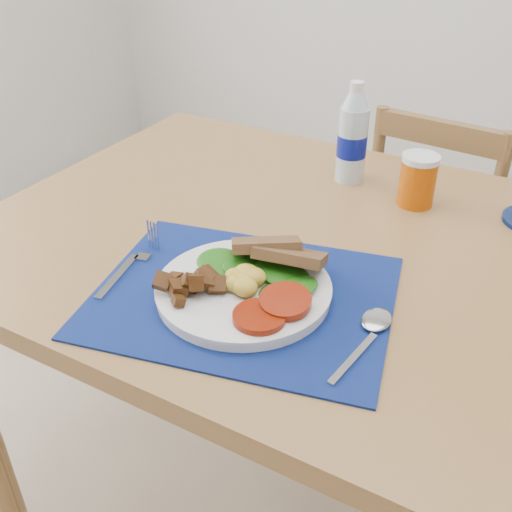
% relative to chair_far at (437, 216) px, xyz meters
% --- Properties ---
extents(table, '(1.40, 0.90, 0.75)m').
position_rel_chair_far_xyz_m(table, '(-0.01, -0.64, 0.15)').
color(table, brown).
rests_on(table, ground).
extents(chair_far, '(0.40, 0.38, 1.00)m').
position_rel_chair_far_xyz_m(chair_far, '(0.00, 0.00, 0.00)').
color(chair_far, brown).
rests_on(chair_far, ground).
extents(placemat, '(0.53, 0.45, 0.00)m').
position_rel_chair_far_xyz_m(placemat, '(-0.12, -0.86, 0.23)').
color(placemat, black).
rests_on(placemat, table).
extents(breakfast_plate, '(0.27, 0.27, 0.07)m').
position_rel_chair_far_xyz_m(breakfast_plate, '(-0.12, -0.86, 0.26)').
color(breakfast_plate, silver).
rests_on(breakfast_plate, placemat).
extents(fork, '(0.04, 0.19, 0.00)m').
position_rel_chair_far_xyz_m(fork, '(-0.32, -0.87, 0.24)').
color(fork, '#B2B5BA').
rests_on(fork, placemat).
extents(spoon, '(0.04, 0.18, 0.01)m').
position_rel_chair_far_xyz_m(spoon, '(0.09, -0.85, 0.24)').
color(spoon, '#B2B5BA').
rests_on(spoon, placemat).
extents(water_bottle, '(0.06, 0.06, 0.21)m').
position_rel_chair_far_xyz_m(water_bottle, '(-0.13, -0.37, 0.33)').
color(water_bottle, '#ADBFCC').
rests_on(water_bottle, table).
extents(juice_glass, '(0.07, 0.07, 0.10)m').
position_rel_chair_far_xyz_m(juice_glass, '(0.03, -0.41, 0.28)').
color(juice_glass, '#B34804').
rests_on(juice_glass, table).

